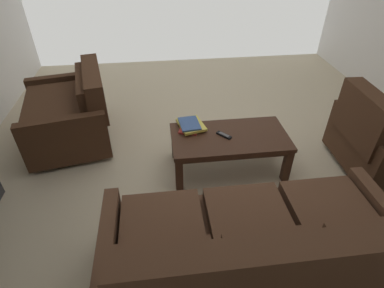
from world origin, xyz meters
name	(u,v)px	position (x,y,z in m)	size (l,w,h in m)	color
ground_plane	(212,155)	(0.00, 0.00, 0.00)	(5.27, 5.74, 0.01)	beige
sofa_main	(254,250)	(-0.01, 1.46, 0.34)	(1.99, 0.88, 0.80)	black
loveseat_near	(71,112)	(1.54, -0.53, 0.36)	(1.06, 1.29, 0.83)	black
coffee_table	(229,141)	(-0.12, 0.22, 0.35)	(1.15, 0.60, 0.41)	#3D2316
armchair_side	(382,140)	(-1.61, 0.42, 0.37)	(0.83, 0.94, 0.88)	black
book_stack	(190,125)	(0.25, 0.03, 0.44)	(0.30, 0.34, 0.06)	#C63833
tv_remote	(224,135)	(-0.06, 0.22, 0.42)	(0.14, 0.15, 0.02)	black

